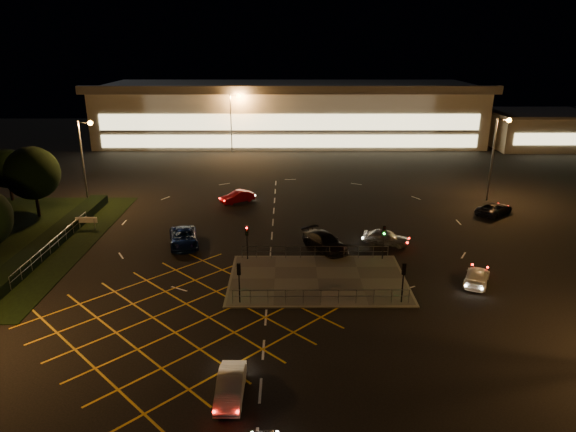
{
  "coord_description": "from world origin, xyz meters",
  "views": [
    {
      "loc": [
        -0.52,
        -39.94,
        18.51
      ],
      "look_at": [
        -0.38,
        8.28,
        2.0
      ],
      "focal_mm": 32.0,
      "sensor_mm": 36.0,
      "label": 1
    }
  ],
  "objects_px": {
    "signal_se": "(403,274)",
    "car_left_blue": "(184,238)",
    "car_far_dkgrey": "(325,242)",
    "car_east_grey": "(494,209)",
    "car_circ_red": "(237,197)",
    "signal_nw": "(247,235)",
    "signal_sw": "(239,275)",
    "car_approach_white": "(477,277)",
    "car_queue_white": "(231,386)",
    "signal_ne": "(384,235)",
    "car_right_silver": "(386,237)"
  },
  "relations": [
    {
      "from": "signal_se",
      "to": "car_left_blue",
      "type": "xyz_separation_m",
      "value": [
        -18.32,
        11.48,
        -1.6
      ]
    },
    {
      "from": "car_far_dkgrey",
      "to": "car_east_grey",
      "type": "height_order",
      "value": "car_far_dkgrey"
    },
    {
      "from": "signal_se",
      "to": "car_far_dkgrey",
      "type": "distance_m",
      "value": 11.66
    },
    {
      "from": "signal_se",
      "to": "car_circ_red",
      "type": "height_order",
      "value": "signal_se"
    },
    {
      "from": "signal_se",
      "to": "signal_nw",
      "type": "height_order",
      "value": "same"
    },
    {
      "from": "signal_sw",
      "to": "signal_nw",
      "type": "bearing_deg",
      "value": -90.0
    },
    {
      "from": "signal_se",
      "to": "car_circ_red",
      "type": "distance_m",
      "value": 29.15
    },
    {
      "from": "signal_se",
      "to": "car_left_blue",
      "type": "bearing_deg",
      "value": -32.07
    },
    {
      "from": "signal_nw",
      "to": "car_far_dkgrey",
      "type": "relative_size",
      "value": 0.58
    },
    {
      "from": "car_circ_red",
      "to": "car_east_grey",
      "type": "height_order",
      "value": "car_east_grey"
    },
    {
      "from": "signal_nw",
      "to": "car_east_grey",
      "type": "distance_m",
      "value": 29.58
    },
    {
      "from": "car_circ_red",
      "to": "car_approach_white",
      "type": "distance_m",
      "value": 30.54
    },
    {
      "from": "car_queue_white",
      "to": "car_circ_red",
      "type": "bearing_deg",
      "value": 95.3
    },
    {
      "from": "car_east_grey",
      "to": "car_approach_white",
      "type": "relative_size",
      "value": 1.18
    },
    {
      "from": "signal_ne",
      "to": "car_left_blue",
      "type": "height_order",
      "value": "signal_ne"
    },
    {
      "from": "signal_nw",
      "to": "car_approach_white",
      "type": "xyz_separation_m",
      "value": [
        18.72,
        -4.74,
        -1.75
      ]
    },
    {
      "from": "signal_nw",
      "to": "car_approach_white",
      "type": "bearing_deg",
      "value": -14.2
    },
    {
      "from": "signal_nw",
      "to": "car_east_grey",
      "type": "height_order",
      "value": "signal_nw"
    },
    {
      "from": "signal_sw",
      "to": "car_circ_red",
      "type": "height_order",
      "value": "signal_sw"
    },
    {
      "from": "car_right_silver",
      "to": "car_approach_white",
      "type": "xyz_separation_m",
      "value": [
        5.76,
        -8.36,
        -0.12
      ]
    },
    {
      "from": "car_far_dkgrey",
      "to": "car_east_grey",
      "type": "relative_size",
      "value": 1.08
    },
    {
      "from": "signal_sw",
      "to": "signal_ne",
      "type": "distance_m",
      "value": 14.41
    },
    {
      "from": "signal_ne",
      "to": "car_east_grey",
      "type": "distance_m",
      "value": 19.43
    },
    {
      "from": "signal_ne",
      "to": "car_queue_white",
      "type": "bearing_deg",
      "value": -122.1
    },
    {
      "from": "signal_nw",
      "to": "signal_sw",
      "type": "bearing_deg",
      "value": -90.0
    },
    {
      "from": "signal_sw",
      "to": "car_right_silver",
      "type": "relative_size",
      "value": 0.73
    },
    {
      "from": "car_circ_red",
      "to": "signal_sw",
      "type": "bearing_deg",
      "value": -28.92
    },
    {
      "from": "signal_ne",
      "to": "car_circ_red",
      "type": "relative_size",
      "value": 0.75
    },
    {
      "from": "signal_sw",
      "to": "car_east_grey",
      "type": "distance_m",
      "value": 33.75
    },
    {
      "from": "car_east_grey",
      "to": "car_circ_red",
      "type": "bearing_deg",
      "value": 39.62
    },
    {
      "from": "signal_nw",
      "to": "car_circ_red",
      "type": "distance_m",
      "value": 17.53
    },
    {
      "from": "signal_sw",
      "to": "car_approach_white",
      "type": "distance_m",
      "value": 19.08
    },
    {
      "from": "car_queue_white",
      "to": "car_left_blue",
      "type": "relative_size",
      "value": 0.74
    },
    {
      "from": "signal_sw",
      "to": "car_circ_red",
      "type": "xyz_separation_m",
      "value": [
        -2.45,
        25.26,
        -1.67
      ]
    },
    {
      "from": "car_right_silver",
      "to": "car_circ_red",
      "type": "distance_m",
      "value": 20.59
    },
    {
      "from": "signal_sw",
      "to": "signal_nw",
      "type": "height_order",
      "value": "same"
    },
    {
      "from": "car_east_grey",
      "to": "signal_ne",
      "type": "bearing_deg",
      "value": 89.25
    },
    {
      "from": "signal_sw",
      "to": "car_right_silver",
      "type": "xyz_separation_m",
      "value": [
        12.96,
        11.61,
        -1.63
      ]
    },
    {
      "from": "signal_sw",
      "to": "signal_ne",
      "type": "bearing_deg",
      "value": -146.35
    },
    {
      "from": "signal_sw",
      "to": "car_far_dkgrey",
      "type": "distance_m",
      "value": 12.7
    },
    {
      "from": "signal_nw",
      "to": "car_left_blue",
      "type": "height_order",
      "value": "signal_nw"
    },
    {
      "from": "car_queue_white",
      "to": "car_right_silver",
      "type": "relative_size",
      "value": 0.94
    },
    {
      "from": "car_circ_red",
      "to": "car_east_grey",
      "type": "bearing_deg",
      "value": 46.34
    },
    {
      "from": "signal_sw",
      "to": "car_far_dkgrey",
      "type": "xyz_separation_m",
      "value": [
        7.05,
        10.44,
        -1.58
      ]
    },
    {
      "from": "car_east_grey",
      "to": "car_queue_white",
      "type": "bearing_deg",
      "value": 98.51
    },
    {
      "from": "car_circ_red",
      "to": "car_far_dkgrey",
      "type": "bearing_deg",
      "value": -1.8
    },
    {
      "from": "signal_sw",
      "to": "car_far_dkgrey",
      "type": "relative_size",
      "value": 0.58
    },
    {
      "from": "car_far_dkgrey",
      "to": "car_left_blue",
      "type": "bearing_deg",
      "value": 143.31
    },
    {
      "from": "car_far_dkgrey",
      "to": "car_approach_white",
      "type": "xyz_separation_m",
      "value": [
        11.67,
        -7.19,
        -0.17
      ]
    },
    {
      "from": "signal_se",
      "to": "car_queue_white",
      "type": "distance_m",
      "value": 15.73
    }
  ]
}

